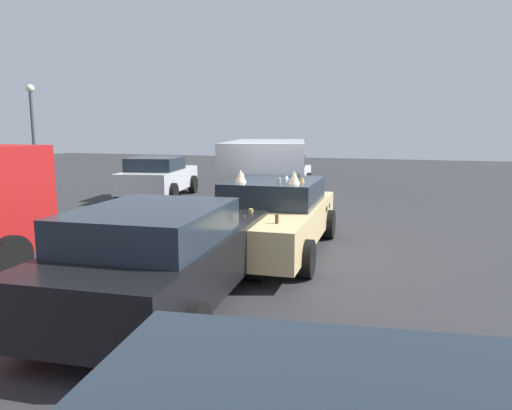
# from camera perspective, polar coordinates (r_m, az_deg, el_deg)

# --- Properties ---
(ground_plane) EXTENTS (60.00, 60.00, 0.00)m
(ground_plane) POSITION_cam_1_polar(r_m,az_deg,el_deg) (9.31, 1.76, -5.57)
(ground_plane) COLOR #2D2D30
(art_car_decorated) EXTENTS (4.75, 2.30, 1.61)m
(art_car_decorated) POSITION_cam_1_polar(r_m,az_deg,el_deg) (9.22, 1.87, -1.28)
(art_car_decorated) COLOR #D8BC7F
(art_car_decorated) RESTS_ON ground
(parked_van_far_left) EXTENTS (5.13, 2.99, 2.04)m
(parked_van_far_left) POSITION_cam_1_polar(r_m,az_deg,el_deg) (12.71, 1.37, 3.66)
(parked_van_far_left) COLOR #9EA3A8
(parked_van_far_left) RESTS_ON ground
(parked_sedan_behind_right) EXTENTS (4.51, 2.31, 1.41)m
(parked_sedan_behind_right) POSITION_cam_1_polar(r_m,az_deg,el_deg) (6.38, -11.01, -5.93)
(parked_sedan_behind_right) COLOR black
(parked_sedan_behind_right) RESTS_ON ground
(parked_sedan_behind_left) EXTENTS (4.04, 2.02, 1.34)m
(parked_sedan_behind_left) POSITION_cam_1_polar(r_m,az_deg,el_deg) (18.34, 2.85, 3.80)
(parked_sedan_behind_left) COLOR white
(parked_sedan_behind_left) RESTS_ON ground
(parked_sedan_row_back_center) EXTENTS (4.23, 2.53, 1.40)m
(parked_sedan_row_back_center) POSITION_cam_1_polar(r_m,az_deg,el_deg) (16.79, -11.59, 3.32)
(parked_sedan_row_back_center) COLOR silver
(parked_sedan_row_back_center) RESTS_ON ground
(lot_lamp_post) EXTENTS (0.28, 0.28, 3.87)m
(lot_lamp_post) POSITION_cam_1_polar(r_m,az_deg,el_deg) (18.59, -25.11, 8.32)
(lot_lamp_post) COLOR #4C4C51
(lot_lamp_post) RESTS_ON ground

